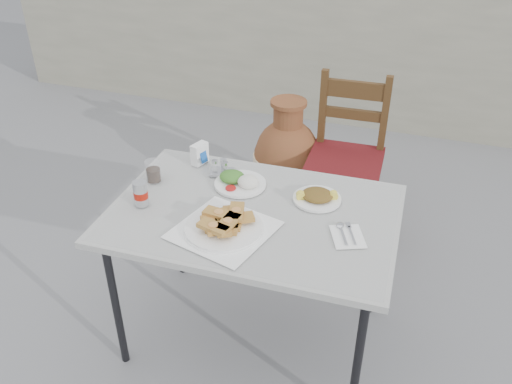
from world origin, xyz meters
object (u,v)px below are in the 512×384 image
(terracotta_urn, at_px, (287,160))
(salad_chopped_plate, at_px, (317,196))
(napkin_holder, at_px, (200,154))
(condiment_caddy, at_px, (222,169))
(pide_plate, at_px, (224,223))
(cola_glass, at_px, (153,172))
(chair, at_px, (346,156))
(cafe_table, at_px, (253,221))
(soda_can, at_px, (141,193))
(salad_rice_plate, at_px, (240,181))

(terracotta_urn, bearing_deg, salad_chopped_plate, -67.33)
(napkin_holder, distance_m, condiment_caddy, 0.15)
(salad_chopped_plate, bearing_deg, pide_plate, -131.79)
(cola_glass, xyz_separation_m, condiment_caddy, (0.26, 0.15, -0.02))
(pide_plate, height_order, salad_chopped_plate, pide_plate)
(pide_plate, xyz_separation_m, chair, (0.27, 1.16, -0.26))
(napkin_holder, bearing_deg, salad_chopped_plate, 5.32)
(cafe_table, bearing_deg, napkin_holder, 141.20)
(soda_can, relative_size, condiment_caddy, 0.92)
(cola_glass, bearing_deg, salad_chopped_plate, 6.37)
(soda_can, bearing_deg, pide_plate, -8.38)
(salad_chopped_plate, xyz_separation_m, chair, (-0.02, 0.84, -0.25))
(terracotta_urn, bearing_deg, cola_glass, -107.78)
(salad_rice_plate, relative_size, chair, 0.25)
(salad_chopped_plate, distance_m, chair, 0.87)
(salad_chopped_plate, relative_size, condiment_caddy, 1.75)
(pide_plate, distance_m, salad_rice_plate, 0.34)
(terracotta_urn, bearing_deg, chair, -15.10)
(cola_glass, distance_m, napkin_holder, 0.25)
(salad_chopped_plate, bearing_deg, salad_rice_plate, 178.82)
(pide_plate, height_order, condiment_caddy, condiment_caddy)
(condiment_caddy, relative_size, chair, 0.13)
(cafe_table, distance_m, pide_plate, 0.19)
(chair, bearing_deg, pide_plate, -105.31)
(cafe_table, bearing_deg, condiment_caddy, 134.73)
(napkin_holder, distance_m, chair, 0.95)
(cafe_table, distance_m, terracotta_urn, 1.16)
(salad_chopped_plate, bearing_deg, soda_can, -158.43)
(chair, bearing_deg, condiment_caddy, -122.00)
(pide_plate, bearing_deg, napkin_holder, 123.48)
(pide_plate, bearing_deg, terracotta_urn, 94.64)
(cafe_table, relative_size, napkin_holder, 11.91)
(soda_can, xyz_separation_m, condiment_caddy, (0.22, 0.34, -0.03))
(pide_plate, xyz_separation_m, napkin_holder, (-0.30, 0.46, 0.02))
(cafe_table, height_order, salad_chopped_plate, salad_chopped_plate)
(cafe_table, height_order, cola_glass, cola_glass)
(cafe_table, bearing_deg, salad_chopped_plate, 36.04)
(soda_can, xyz_separation_m, napkin_holder, (0.09, 0.40, -0.00))
(cafe_table, xyz_separation_m, cola_glass, (-0.50, 0.08, 0.09))
(chair, bearing_deg, cola_glass, -129.51)
(pide_plate, bearing_deg, chair, 76.78)
(pide_plate, bearing_deg, salad_chopped_plate, 48.21)
(soda_can, bearing_deg, cafe_table, 12.95)
(salad_rice_plate, distance_m, condiment_caddy, 0.13)
(salad_rice_plate, bearing_deg, terracotta_urn, 92.73)
(napkin_holder, bearing_deg, cafe_table, -21.03)
(soda_can, height_order, chair, chair)
(napkin_holder, relative_size, terracotta_urn, 0.14)
(napkin_holder, height_order, condiment_caddy, napkin_holder)
(cola_glass, relative_size, napkin_holder, 0.98)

